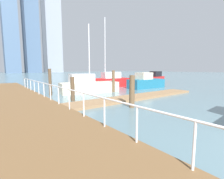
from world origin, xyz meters
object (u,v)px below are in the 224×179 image
at_px(moored_boat_0, 88,85).
at_px(moored_boat_3, 153,79).
at_px(moored_boat_4, 106,81).
at_px(moored_boat_5, 146,82).

height_order(moored_boat_0, moored_boat_3, moored_boat_0).
distance_m(moored_boat_0, moored_boat_4, 5.63).
distance_m(moored_boat_4, moored_boat_5, 5.44).
bearing_deg(moored_boat_3, moored_boat_4, 172.21).
bearing_deg(moored_boat_4, moored_boat_0, -145.36).
bearing_deg(moored_boat_0, moored_boat_5, -6.08).
xyz_separation_m(moored_boat_4, moored_boat_5, (3.61, -4.08, -0.06)).
relative_size(moored_boat_0, moored_boat_5, 1.35).
xyz_separation_m(moored_boat_0, moored_boat_4, (4.63, 3.20, 0.05)).
bearing_deg(moored_boat_5, moored_boat_3, 28.90).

